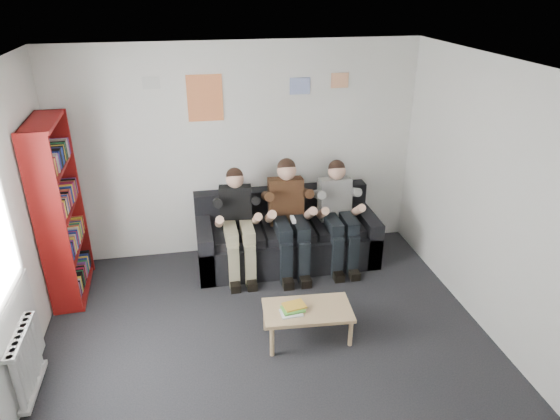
# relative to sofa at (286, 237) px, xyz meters

# --- Properties ---
(room_shell) EXTENTS (5.00, 5.00, 5.00)m
(room_shell) POSITION_rel_sofa_xyz_m (-0.50, -2.07, 1.04)
(room_shell) COLOR black
(room_shell) RESTS_ON ground
(sofa) EXTENTS (2.26, 0.92, 0.87)m
(sofa) POSITION_rel_sofa_xyz_m (0.00, 0.00, 0.00)
(sofa) COLOR black
(sofa) RESTS_ON ground
(bookshelf) EXTENTS (0.31, 0.92, 2.04)m
(bookshelf) POSITION_rel_sofa_xyz_m (-2.57, -0.26, 0.71)
(bookshelf) COLOR maroon
(bookshelf) RESTS_ON ground
(coffee_table) EXTENTS (0.88, 0.48, 0.35)m
(coffee_table) POSITION_rel_sofa_xyz_m (-0.10, -1.59, -0.00)
(coffee_table) COLOR tan
(coffee_table) RESTS_ON ground
(game_cases) EXTENTS (0.26, 0.22, 0.05)m
(game_cases) POSITION_rel_sofa_xyz_m (-0.25, -1.60, 0.06)
(game_cases) COLOR white
(game_cases) RESTS_ON coffee_table
(person_left) EXTENTS (0.39, 0.83, 1.31)m
(person_left) POSITION_rel_sofa_xyz_m (-0.63, -0.20, 0.35)
(person_left) COLOR black
(person_left) RESTS_ON sofa
(person_middle) EXTENTS (0.43, 0.91, 1.39)m
(person_middle) POSITION_rel_sofa_xyz_m (0.00, -0.21, 0.37)
(person_middle) COLOR #53341B
(person_middle) RESTS_ON sofa
(person_right) EXTENTS (0.40, 0.85, 1.33)m
(person_right) POSITION_rel_sofa_xyz_m (0.63, -0.20, 0.35)
(person_right) COLOR white
(person_right) RESTS_ON sofa
(radiator) EXTENTS (0.10, 0.64, 0.60)m
(radiator) POSITION_rel_sofa_xyz_m (-2.65, -1.87, 0.04)
(radiator) COLOR silver
(radiator) RESTS_ON ground
(poster_large) EXTENTS (0.42, 0.01, 0.55)m
(poster_large) POSITION_rel_sofa_xyz_m (-0.90, 0.42, 1.74)
(poster_large) COLOR #E2B14F
(poster_large) RESTS_ON room_shell
(poster_blue) EXTENTS (0.25, 0.01, 0.20)m
(poster_blue) POSITION_rel_sofa_xyz_m (0.25, 0.42, 1.84)
(poster_blue) COLOR blue
(poster_blue) RESTS_ON room_shell
(poster_pink) EXTENTS (0.22, 0.01, 0.18)m
(poster_pink) POSITION_rel_sofa_xyz_m (0.75, 0.42, 1.89)
(poster_pink) COLOR #D6438F
(poster_pink) RESTS_ON room_shell
(poster_sign) EXTENTS (0.20, 0.01, 0.14)m
(poster_sign) POSITION_rel_sofa_xyz_m (-1.50, 0.42, 1.94)
(poster_sign) COLOR silver
(poster_sign) RESTS_ON room_shell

